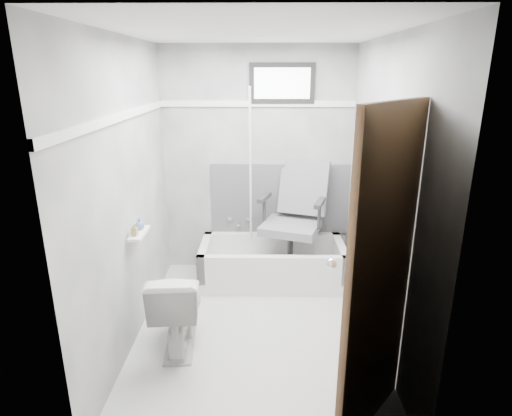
{
  "coord_description": "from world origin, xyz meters",
  "views": [
    {
      "loc": [
        0.05,
        -3.19,
        2.14
      ],
      "look_at": [
        0.0,
        0.35,
        1.0
      ],
      "focal_mm": 30.0,
      "sensor_mm": 36.0,
      "label": 1
    }
  ],
  "objects_px": {
    "soap_bottle_a": "(134,229)",
    "bathtub": "(272,262)",
    "door": "(446,307)",
    "soap_bottle_b": "(139,224)",
    "office_chair": "(291,219)",
    "toilet": "(177,307)"
  },
  "relations": [
    {
      "from": "soap_bottle_a",
      "to": "bathtub",
      "type": "bearing_deg",
      "value": 42.86
    },
    {
      "from": "soap_bottle_a",
      "to": "door",
      "type": "bearing_deg",
      "value": -31.68
    },
    {
      "from": "door",
      "to": "soap_bottle_b",
      "type": "distance_m",
      "value": 2.33
    },
    {
      "from": "bathtub",
      "to": "soap_bottle_a",
      "type": "distance_m",
      "value": 1.69
    },
    {
      "from": "soap_bottle_a",
      "to": "soap_bottle_b",
      "type": "relative_size",
      "value": 1.01
    },
    {
      "from": "bathtub",
      "to": "soap_bottle_a",
      "type": "bearing_deg",
      "value": -137.14
    },
    {
      "from": "office_chair",
      "to": "toilet",
      "type": "relative_size",
      "value": 1.63
    },
    {
      "from": "toilet",
      "to": "office_chair",
      "type": "bearing_deg",
      "value": -134.51
    },
    {
      "from": "door",
      "to": "office_chair",
      "type": "bearing_deg",
      "value": 105.74
    },
    {
      "from": "office_chair",
      "to": "toilet",
      "type": "bearing_deg",
      "value": -111.43
    },
    {
      "from": "bathtub",
      "to": "door",
      "type": "distance_m",
      "value": 2.48
    },
    {
      "from": "toilet",
      "to": "soap_bottle_a",
      "type": "bearing_deg",
      "value": -23.45
    },
    {
      "from": "office_chair",
      "to": "soap_bottle_a",
      "type": "bearing_deg",
      "value": -122.38
    },
    {
      "from": "toilet",
      "to": "soap_bottle_a",
      "type": "xyz_separation_m",
      "value": [
        -0.32,
        0.11,
        0.62
      ]
    },
    {
      "from": "office_chair",
      "to": "soap_bottle_b",
      "type": "height_order",
      "value": "office_chair"
    },
    {
      "from": "office_chair",
      "to": "soap_bottle_b",
      "type": "xyz_separation_m",
      "value": [
        -1.29,
        -0.91,
        0.27
      ]
    },
    {
      "from": "door",
      "to": "soap_bottle_a",
      "type": "height_order",
      "value": "door"
    },
    {
      "from": "bathtub",
      "to": "office_chair",
      "type": "relative_size",
      "value": 1.31
    },
    {
      "from": "bathtub",
      "to": "soap_bottle_b",
      "type": "relative_size",
      "value": 15.55
    },
    {
      "from": "bathtub",
      "to": "office_chair",
      "type": "height_order",
      "value": "office_chair"
    },
    {
      "from": "toilet",
      "to": "door",
      "type": "height_order",
      "value": "door"
    },
    {
      "from": "bathtub",
      "to": "toilet",
      "type": "xyz_separation_m",
      "value": [
        -0.78,
        -1.14,
        0.13
      ]
    }
  ]
}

